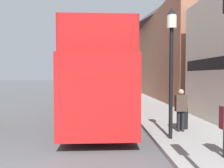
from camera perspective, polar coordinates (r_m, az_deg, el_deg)
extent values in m
plane|color=#4C4C4F|center=(25.14, -9.51, -2.93)|extent=(144.00, 144.00, 0.00)
cube|color=gray|center=(22.24, 5.74, -3.42)|extent=(3.15, 108.00, 0.14)
cube|color=#9E664C|center=(26.18, 14.75, 5.97)|extent=(6.00, 23.01, 7.98)
pyramid|color=#383333|center=(27.09, 14.88, 17.62)|extent=(6.00, 23.01, 2.99)
cube|color=red|center=(11.17, -3.29, -1.06)|extent=(2.60, 9.66, 2.69)
cube|color=white|center=(10.68, -3.32, -0.49)|extent=(2.60, 5.32, 0.45)
cube|color=black|center=(11.15, -3.30, 3.27)|extent=(2.62, 8.89, 0.70)
cube|color=red|center=(11.18, -3.31, 6.09)|extent=(2.59, 8.89, 0.10)
cube|color=red|center=(11.31, -9.68, 9.09)|extent=(0.12, 8.87, 1.11)
cube|color=red|center=(11.29, 3.06, 9.14)|extent=(0.12, 8.87, 1.11)
cube|color=red|center=(6.88, -3.69, 13.53)|extent=(2.55, 0.08, 1.11)
cube|color=red|center=(14.97, -3.17, 7.46)|extent=(2.55, 1.36, 1.11)
cylinder|color=black|center=(14.31, -7.78, -4.77)|extent=(0.29, 1.06, 1.06)
cylinder|color=black|center=(14.29, 1.45, -4.76)|extent=(0.29, 1.06, 1.06)
cylinder|color=black|center=(8.63, -11.19, -9.51)|extent=(0.29, 1.06, 1.06)
cylinder|color=black|center=(8.60, 4.31, -9.52)|extent=(0.29, 1.06, 1.06)
cube|color=maroon|center=(18.37, -0.77, -3.04)|extent=(1.74, 4.52, 0.80)
cube|color=black|center=(18.19, -0.76, -1.04)|extent=(1.51, 2.18, 0.50)
cylinder|color=black|center=(19.78, -3.11, -3.42)|extent=(0.21, 0.63, 0.63)
cylinder|color=black|center=(19.82, 1.36, -3.40)|extent=(0.21, 0.63, 0.63)
cylinder|color=black|center=(17.01, -3.25, -4.36)|extent=(0.21, 0.63, 0.63)
cylinder|color=black|center=(17.05, 1.95, -4.34)|extent=(0.21, 0.63, 0.63)
cylinder|color=#232328|center=(8.83, 16.99, -9.30)|extent=(0.12, 0.12, 0.78)
cylinder|color=#232328|center=(8.89, 17.99, -9.24)|extent=(0.12, 0.12, 0.78)
cube|color=#4C3D33|center=(8.75, 17.55, -4.76)|extent=(0.42, 0.23, 0.62)
sphere|color=tan|center=(8.71, 17.59, -2.04)|extent=(0.22, 0.22, 0.22)
cylinder|color=black|center=(7.63, 15.16, 0.03)|extent=(0.13, 0.13, 3.72)
cylinder|color=silver|center=(7.83, 15.33, 15.46)|extent=(0.32, 0.32, 0.45)
cone|color=black|center=(7.91, 15.35, 17.82)|extent=(0.35, 0.35, 0.22)
cylinder|color=black|center=(16.52, 5.65, 1.97)|extent=(0.13, 0.13, 4.11)
cylinder|color=silver|center=(16.66, 5.69, 9.82)|extent=(0.32, 0.32, 0.45)
cone|color=black|center=(16.71, 5.69, 10.96)|extent=(0.35, 0.35, 0.22)
cylinder|color=black|center=(9.37, 17.88, -8.14)|extent=(0.44, 0.44, 0.95)
cylinder|color=#B28E1E|center=(9.30, 17.92, -5.52)|extent=(0.48, 0.48, 0.06)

